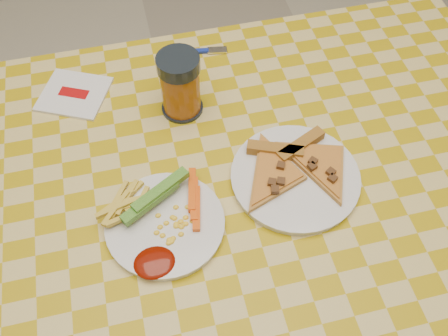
{
  "coord_description": "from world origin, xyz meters",
  "views": [
    {
      "loc": [
        -0.09,
        -0.44,
        1.49
      ],
      "look_at": [
        0.02,
        0.05,
        0.78
      ],
      "focal_mm": 40.0,
      "sensor_mm": 36.0,
      "label": 1
    }
  ],
  "objects_px": {
    "plate_left": "(165,225)",
    "drink_glass": "(180,85)",
    "plate_right": "(295,178)",
    "table": "(217,220)"
  },
  "relations": [
    {
      "from": "plate_left",
      "to": "drink_glass",
      "type": "distance_m",
      "value": 0.27
    },
    {
      "from": "table",
      "to": "plate_left",
      "type": "distance_m",
      "value": 0.13
    },
    {
      "from": "plate_left",
      "to": "plate_right",
      "type": "height_order",
      "value": "same"
    },
    {
      "from": "plate_right",
      "to": "drink_glass",
      "type": "bearing_deg",
      "value": 127.22
    },
    {
      "from": "plate_left",
      "to": "table",
      "type": "bearing_deg",
      "value": 18.5
    },
    {
      "from": "plate_left",
      "to": "plate_right",
      "type": "bearing_deg",
      "value": 9.3
    },
    {
      "from": "plate_left",
      "to": "plate_right",
      "type": "relative_size",
      "value": 0.87
    },
    {
      "from": "plate_left",
      "to": "drink_glass",
      "type": "height_order",
      "value": "drink_glass"
    },
    {
      "from": "plate_left",
      "to": "drink_glass",
      "type": "bearing_deg",
      "value": 73.09
    },
    {
      "from": "plate_left",
      "to": "plate_right",
      "type": "distance_m",
      "value": 0.24
    }
  ]
}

